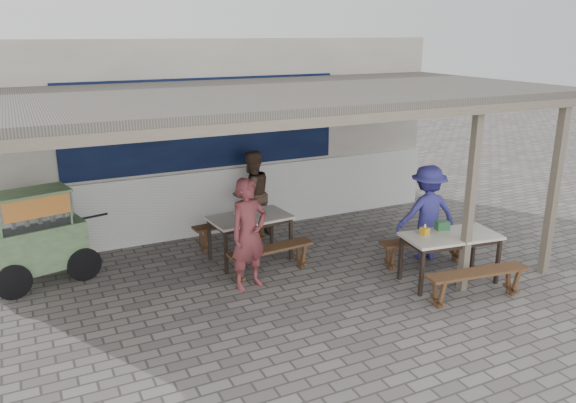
# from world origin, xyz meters

# --- Properties ---
(ground) EXTENTS (60.00, 60.00, 0.00)m
(ground) POSITION_xyz_m (0.00, 0.00, 0.00)
(ground) COLOR slate
(ground) RESTS_ON ground
(back_wall) EXTENTS (9.00, 1.28, 3.50)m
(back_wall) POSITION_xyz_m (-0.00, 3.58, 1.72)
(back_wall) COLOR silver
(back_wall) RESTS_ON ground
(warung_roof) EXTENTS (9.00, 4.21, 2.81)m
(warung_roof) POSITION_xyz_m (0.02, 0.90, 2.71)
(warung_roof) COLOR #5B554E
(warung_roof) RESTS_ON ground
(table_left) EXTENTS (1.34, 0.87, 0.75)m
(table_left) POSITION_xyz_m (-0.01, 1.48, 0.67)
(table_left) COLOR beige
(table_left) RESTS_ON ground
(bench_left_street) EXTENTS (1.40, 0.39, 0.45)m
(bench_left_street) POSITION_xyz_m (0.05, 0.79, 0.33)
(bench_left_street) COLOR brown
(bench_left_street) RESTS_ON ground
(bench_left_wall) EXTENTS (1.40, 0.39, 0.45)m
(bench_left_wall) POSITION_xyz_m (-0.06, 2.18, 0.33)
(bench_left_wall) COLOR brown
(bench_left_wall) RESTS_ON ground
(table_right) EXTENTS (1.49, 0.88, 0.75)m
(table_right) POSITION_xyz_m (2.34, -0.60, 0.67)
(table_right) COLOR beige
(table_right) RESTS_ON ground
(bench_right_street) EXTENTS (1.53, 0.47, 0.45)m
(bench_right_street) POSITION_xyz_m (2.25, -1.27, 0.34)
(bench_right_street) COLOR brown
(bench_right_street) RESTS_ON ground
(bench_right_wall) EXTENTS (1.53, 0.47, 0.45)m
(bench_right_wall) POSITION_xyz_m (2.42, 0.07, 0.34)
(bench_right_wall) COLOR brown
(bench_right_wall) RESTS_ON ground
(vendor_cart) EXTENTS (1.69, 0.97, 1.42)m
(vendor_cart) POSITION_xyz_m (-3.13, 2.03, 0.77)
(vendor_cart) COLOR #7DA46D
(vendor_cart) RESTS_ON ground
(patron_street_side) EXTENTS (0.68, 0.53, 1.65)m
(patron_street_side) POSITION_xyz_m (-0.40, 0.54, 0.82)
(patron_street_side) COLOR brown
(patron_street_side) RESTS_ON ground
(patron_wall_side) EXTENTS (0.89, 0.77, 1.59)m
(patron_wall_side) POSITION_xyz_m (0.46, 2.53, 0.79)
(patron_wall_side) COLOR brown
(patron_wall_side) RESTS_ON ground
(patron_right_table) EXTENTS (1.11, 0.76, 1.57)m
(patron_right_table) POSITION_xyz_m (2.62, 0.29, 0.79)
(patron_right_table) COLOR #393894
(patron_right_table) RESTS_ON ground
(tissue_box) EXTENTS (0.12, 0.12, 0.11)m
(tissue_box) POSITION_xyz_m (1.99, -0.43, 0.81)
(tissue_box) COLOR gold
(tissue_box) RESTS_ON table_right
(donation_box) EXTENTS (0.22, 0.17, 0.13)m
(donation_box) POSITION_xyz_m (2.36, -0.37, 0.82)
(donation_box) COLOR #2D663A
(donation_box) RESTS_ON table_right
(condiment_jar) EXTENTS (0.08, 0.08, 0.09)m
(condiment_jar) POSITION_xyz_m (0.26, 1.64, 0.79)
(condiment_jar) COLOR silver
(condiment_jar) RESTS_ON table_left
(condiment_bowl) EXTENTS (0.27, 0.27, 0.05)m
(condiment_bowl) POSITION_xyz_m (-0.14, 1.58, 0.78)
(condiment_bowl) COLOR silver
(condiment_bowl) RESTS_ON table_left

